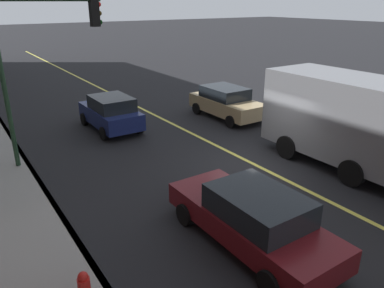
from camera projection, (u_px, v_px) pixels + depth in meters
ground at (254, 165)px, 13.79m from camera, size 200.00×200.00×0.00m
sidewalk_slab at (17, 235)px, 9.52m from camera, size 80.00×2.53×0.15m
curb_edge at (64, 221)px, 10.14m from camera, size 80.00×0.16×0.15m
lane_stripe_center at (254, 164)px, 13.79m from camera, size 80.00×0.16×0.01m
car_maroon at (252, 218)px, 9.02m from camera, size 4.79×1.96×1.49m
car_navy at (111, 112)px, 17.29m from camera, size 3.85×1.90×1.61m
car_tan at (226, 102)px, 19.11m from camera, size 4.29×1.98×1.57m
truck_gray at (363, 125)px, 12.72m from camera, size 7.92×2.68×3.24m
traffic_light_mast at (41, 51)px, 12.66m from camera, size 0.28×3.66×5.99m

